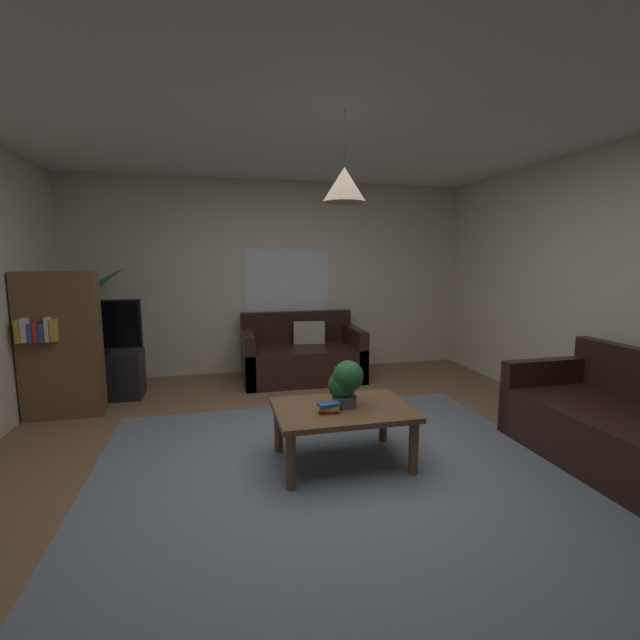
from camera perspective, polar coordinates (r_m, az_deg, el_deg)
name	(u,v)px	position (r m, az deg, el deg)	size (l,w,h in m)	color
floor	(329,467)	(3.41, 1.23, -18.66)	(5.20, 5.70, 0.02)	brown
rug	(337,478)	(3.23, 2.18, -19.99)	(3.38, 3.14, 0.01)	slate
wall_back	(275,278)	(5.88, -5.86, 5.54)	(5.32, 0.06, 2.52)	beige
wall_right	(633,290)	(4.51, 35.75, 3.21)	(0.06, 5.70, 2.52)	beige
ceiling	(331,104)	(3.20, 1.39, 26.36)	(5.20, 5.70, 0.02)	white
window_pane	(288,286)	(5.88, -4.23, 4.49)	(1.12, 0.01, 0.99)	white
couch_under_window	(302,357)	(5.54, -2.41, -4.90)	(1.47, 0.88, 0.82)	black
couch_right_side	(622,430)	(3.98, 34.79, -11.71)	(0.88, 1.55, 0.82)	black
coffee_table	(343,416)	(3.31, 2.96, -12.40)	(1.00, 0.70, 0.43)	brown
book_on_table_0	(327,411)	(3.19, 0.91, -11.78)	(0.12, 0.09, 0.02)	#B22D2D
book_on_table_1	(329,408)	(3.17, 1.15, -11.43)	(0.15, 0.09, 0.03)	gold
book_on_table_2	(329,405)	(3.16, 1.19, -10.99)	(0.15, 0.09, 0.02)	#2D4C8C
remote_on_table_0	(346,401)	(3.39, 3.47, -10.55)	(0.05, 0.16, 0.02)	black
potted_plant_on_table	(345,382)	(3.27, 3.33, -8.14)	(0.26, 0.25, 0.35)	#4C4C51
tv_stand	(99,376)	(5.36, -26.94, -6.52)	(0.90, 0.44, 0.50)	black
tv	(95,326)	(5.23, -27.38, -0.74)	(0.94, 0.16, 0.58)	black
potted_palm_corner	(90,335)	(5.74, -27.81, -1.70)	(0.85, 0.86, 1.46)	#B77051
bookshelf_corner	(60,345)	(4.82, -30.87, -2.80)	(0.70, 0.31, 1.40)	brown
pendant_lamp	(344,185)	(3.14, 3.20, 17.27)	(0.30, 0.30, 0.61)	black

